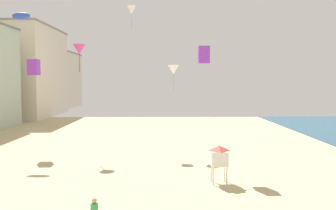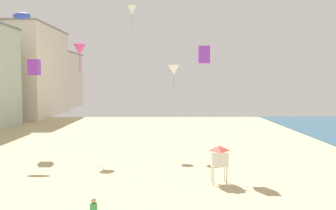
% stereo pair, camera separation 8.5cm
% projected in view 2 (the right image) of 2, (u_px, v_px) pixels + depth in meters
% --- Properties ---
extents(boardwalk_hotel_far, '(17.19, 19.63, 17.28)m').
position_uv_depth(boardwalk_hotel_far, '(11.00, 72.00, 68.48)').
color(boardwalk_hotel_far, silver).
rests_on(boardwalk_hotel_far, ground).
extents(boardwalk_hotel_distant, '(13.43, 18.80, 14.22)m').
position_uv_depth(boardwalk_hotel_distant, '(49.00, 80.00, 90.30)').
color(boardwalk_hotel_distant, silver).
rests_on(boardwalk_hotel_distant, ground).
extents(lifeguard_stand, '(1.10, 1.10, 2.55)m').
position_uv_depth(lifeguard_stand, '(219.00, 156.00, 23.56)').
color(lifeguard_stand, white).
rests_on(lifeguard_stand, ground).
extents(kite_white_delta, '(1.06, 1.06, 2.41)m').
position_uv_depth(kite_white_delta, '(132.00, 10.00, 38.58)').
color(kite_white_delta, white).
extents(kite_white_delta_2, '(1.10, 1.10, 2.51)m').
position_uv_depth(kite_white_delta_2, '(174.00, 70.00, 33.84)').
color(kite_white_delta_2, white).
extents(kite_magenta_delta, '(1.17, 1.17, 2.65)m').
position_uv_depth(kite_magenta_delta, '(80.00, 49.00, 33.53)').
color(kite_magenta_delta, '#DB3D9E').
extents(kite_purple_box, '(0.87, 0.87, 1.36)m').
position_uv_depth(kite_purple_box, '(204.00, 55.00, 27.82)').
color(kite_purple_box, purple).
extents(kite_purple_box_2, '(0.97, 0.97, 1.53)m').
position_uv_depth(kite_purple_box_2, '(34.00, 67.00, 34.40)').
color(kite_purple_box_2, purple).
extents(kite_blue_parafoil, '(1.76, 0.49, 0.68)m').
position_uv_depth(kite_blue_parafoil, '(22.00, 16.00, 34.17)').
color(kite_blue_parafoil, blue).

